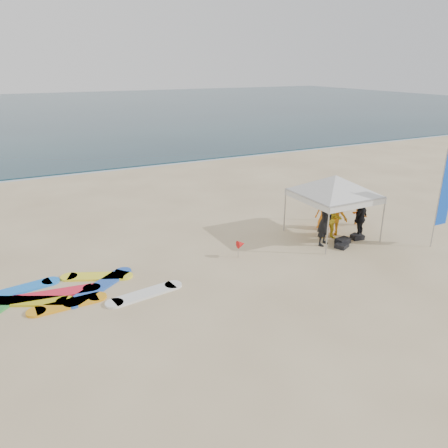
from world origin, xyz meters
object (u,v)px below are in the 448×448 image
person_black_a (325,220)px  person_seated (358,216)px  marker_pennant (241,244)px  person_orange_a (335,216)px  person_black_b (360,218)px  person_yellow (332,220)px  person_orange_b (325,210)px  feather_flag (446,190)px  surfboard_spread (61,295)px  canopy_tent (336,176)px

person_black_a → person_seated: (2.73, 1.06, -0.56)m
person_seated → marker_pennant: size_ratio=1.31×
person_orange_a → person_seated: (1.69, 0.42, -0.39)m
person_black_b → marker_pennant: person_black_b is taller
person_orange_a → person_seated: size_ratio=1.94×
person_black_a → person_black_b: 1.74m
person_yellow → person_orange_a: bearing=64.5°
person_orange_a → person_orange_b: bearing=-69.4°
person_black_b → marker_pennant: (-5.11, 0.49, -0.32)m
person_orange_a → person_orange_b: size_ratio=0.99×
person_black_b → person_yellow: bearing=-41.8°
person_seated → feather_flag: size_ratio=0.22×
person_black_a → person_orange_a: bearing=2.2°
person_orange_b → surfboard_spread: size_ratio=0.26×
person_yellow → canopy_tent: (0.21, 0.23, 1.70)m
person_black_a → person_orange_b: (1.14, 1.40, -0.16)m
person_black_b → person_orange_b: bearing=-89.6°
canopy_tent → feather_flag: 3.95m
person_orange_a → person_orange_b: (0.09, 0.76, 0.01)m
canopy_tent → surfboard_spread: canopy_tent is taller
person_orange_a → canopy_tent: bearing=46.5°
person_orange_b → person_yellow: bearing=62.4°
canopy_tent → marker_pennant: canopy_tent is taller
marker_pennant → canopy_tent: bearing=2.0°
canopy_tent → feather_flag: feather_flag is taller
person_orange_b → canopy_tent: 1.90m
feather_flag → surfboard_spread: (-13.39, 2.42, -2.17)m
person_seated → surfboard_spread: person_seated is taller
person_yellow → person_orange_b: person_orange_b is taller
person_black_a → person_yellow: size_ratio=1.23×
canopy_tent → marker_pennant: 4.68m
canopy_tent → person_orange_b: bearing=70.1°
marker_pennant → surfboard_spread: (-6.21, -0.04, -0.46)m
surfboard_spread → person_orange_a: bearing=1.4°
person_orange_a → person_black_b: person_black_b is taller
person_yellow → person_orange_a: person_orange_a is taller
feather_flag → marker_pennant: (-7.18, 2.46, -1.71)m
person_orange_a → marker_pennant: size_ratio=2.54×
person_black_a → person_orange_a: 1.24m
person_yellow → person_orange_a: (0.41, 0.30, 0.01)m
person_orange_b → surfboard_spread: person_orange_b is taller
person_seated → canopy_tent: bearing=98.2°
person_black_b → feather_flag: 3.18m
canopy_tent → person_black_b: bearing=-35.6°
person_orange_a → person_orange_b: 0.76m
person_yellow → person_black_b: bearing=7.8°
person_seated → surfboard_spread: 12.35m
person_black_a → person_orange_b: bearing=21.4°
person_black_b → person_seated: person_black_b is taller
person_seated → person_orange_b: bearing=71.8°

